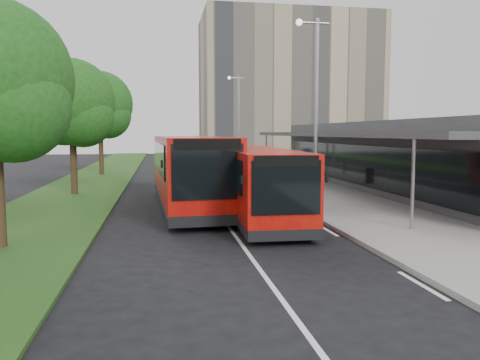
% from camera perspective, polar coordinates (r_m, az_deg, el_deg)
% --- Properties ---
extents(ground, '(120.00, 120.00, 0.00)m').
position_cam_1_polar(ground, '(17.76, -1.80, -5.19)').
color(ground, black).
rests_on(ground, ground).
extents(pavement, '(5.00, 80.00, 0.15)m').
position_cam_1_polar(pavement, '(38.35, 2.99, 0.83)').
color(pavement, gray).
rests_on(pavement, ground).
extents(grass_verge, '(5.00, 80.00, 0.10)m').
position_cam_1_polar(grass_verge, '(37.71, -16.67, 0.47)').
color(grass_verge, '#234817').
rests_on(grass_verge, ground).
extents(lane_centre_line, '(0.12, 70.00, 0.01)m').
position_cam_1_polar(lane_centre_line, '(32.54, -5.42, -0.19)').
color(lane_centre_line, silver).
rests_on(lane_centre_line, ground).
extents(kerb_dashes, '(0.12, 56.00, 0.01)m').
position_cam_1_polar(kerb_dashes, '(36.87, -0.77, 0.53)').
color(kerb_dashes, silver).
rests_on(kerb_dashes, ground).
extents(office_block, '(22.00, 12.00, 18.00)m').
position_cam_1_polar(office_block, '(61.76, 5.86, 10.97)').
color(office_block, tan).
rests_on(office_block, ground).
extents(station_building, '(7.70, 26.00, 4.00)m').
position_cam_1_polar(station_building, '(28.57, 17.97, 2.82)').
color(station_building, '#2F2F31').
rests_on(station_building, ground).
extents(tree_mid, '(4.56, 4.56, 7.31)m').
position_cam_1_polar(tree_mid, '(26.77, -19.84, 8.31)').
color(tree_mid, '#332214').
rests_on(tree_mid, ground).
extents(tree_far, '(5.09, 5.09, 8.18)m').
position_cam_1_polar(tree_far, '(38.65, -16.72, 8.36)').
color(tree_far, '#332214').
rests_on(tree_far, ground).
extents(lamp_post_near, '(1.44, 0.28, 8.00)m').
position_cam_1_polar(lamp_post_near, '(20.39, 9.06, 9.48)').
color(lamp_post_near, gray).
rests_on(lamp_post_near, pavement).
extents(lamp_post_far, '(1.44, 0.28, 8.00)m').
position_cam_1_polar(lamp_post_far, '(39.83, -0.28, 7.71)').
color(lamp_post_far, gray).
rests_on(lamp_post_far, pavement).
extents(bus_main, '(2.78, 9.78, 2.74)m').
position_cam_1_polar(bus_main, '(18.42, 2.15, -0.37)').
color(bus_main, '#B21909').
rests_on(bus_main, ground).
extents(bus_second, '(3.40, 11.44, 3.21)m').
position_cam_1_polar(bus_second, '(21.14, -6.15, 1.04)').
color(bus_second, '#B21909').
rests_on(bus_second, ground).
extents(litter_bin, '(0.67, 0.67, 0.96)m').
position_cam_1_polar(litter_bin, '(29.75, 6.42, 0.45)').
color(litter_bin, '#362016').
rests_on(litter_bin, pavement).
extents(bollard, '(0.18, 0.18, 0.88)m').
position_cam_1_polar(bollard, '(35.91, 2.10, 1.32)').
color(bollard, yellow).
rests_on(bollard, pavement).
extents(car_near, '(2.24, 3.61, 1.15)m').
position_cam_1_polar(car_near, '(56.65, -5.29, 2.92)').
color(car_near, '#540C0F').
rests_on(car_near, ground).
extents(car_far, '(2.53, 3.98, 1.24)m').
position_cam_1_polar(car_far, '(62.36, -8.18, 3.19)').
color(car_far, navy).
rests_on(car_far, ground).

